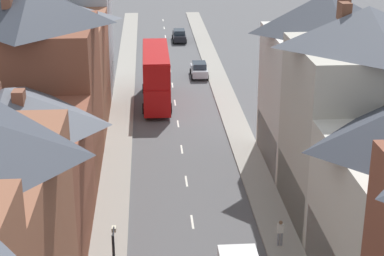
% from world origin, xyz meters
% --- Properties ---
extents(pavement_left, '(2.20, 104.00, 0.14)m').
position_xyz_m(pavement_left, '(-5.10, 38.00, 0.07)').
color(pavement_left, gray).
rests_on(pavement_left, ground).
extents(pavement_right, '(2.20, 104.00, 0.14)m').
position_xyz_m(pavement_right, '(5.10, 38.00, 0.07)').
color(pavement_right, gray).
rests_on(pavement_right, ground).
extents(centre_line_dashes, '(0.14, 97.80, 0.01)m').
position_xyz_m(centre_line_dashes, '(0.00, 36.00, 0.01)').
color(centre_line_dashes, silver).
rests_on(centre_line_dashes, ground).
extents(terrace_row_left, '(8.00, 62.94, 14.69)m').
position_xyz_m(terrace_row_left, '(-10.19, 19.35, 6.38)').
color(terrace_row_left, brown).
rests_on(terrace_row_left, ground).
extents(double_decker_bus_lead, '(2.74, 10.80, 5.30)m').
position_xyz_m(double_decker_bus_lead, '(-1.81, 41.95, 2.82)').
color(double_decker_bus_lead, '#B70F0F').
rests_on(double_decker_bus_lead, ground).
extents(car_near_blue, '(1.90, 4.00, 1.69)m').
position_xyz_m(car_near_blue, '(3.10, 51.00, 0.85)').
color(car_near_blue, '#B7BABF').
rests_on(car_near_blue, ground).
extents(car_near_silver, '(1.90, 4.49, 1.66)m').
position_xyz_m(car_near_silver, '(1.80, 68.79, 0.84)').
color(car_near_silver, black).
rests_on(car_near_silver, ground).
extents(pedestrian_mid_right, '(0.36, 0.22, 1.61)m').
position_xyz_m(pedestrian_mid_right, '(4.88, 14.61, 1.03)').
color(pedestrian_mid_right, gray).
rests_on(pedestrian_mid_right, pavement_right).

